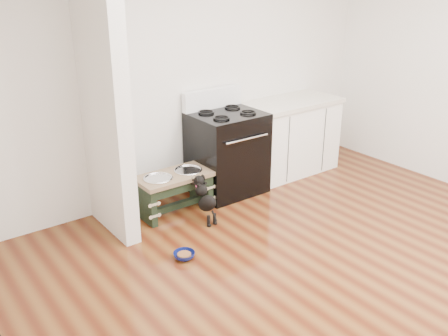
% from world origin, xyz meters
% --- Properties ---
extents(ground, '(5.00, 5.00, 0.00)m').
position_xyz_m(ground, '(0.00, 0.00, 0.00)').
color(ground, '#461B0C').
rests_on(ground, ground).
extents(room_shell, '(5.00, 5.00, 5.00)m').
position_xyz_m(room_shell, '(0.00, 0.00, 1.62)').
color(room_shell, silver).
rests_on(room_shell, ground).
extents(partition_wall, '(0.15, 0.80, 2.70)m').
position_xyz_m(partition_wall, '(-1.18, 2.10, 1.35)').
color(partition_wall, silver).
rests_on(partition_wall, ground).
extents(oven_range, '(0.76, 0.69, 1.14)m').
position_xyz_m(oven_range, '(0.25, 2.16, 0.48)').
color(oven_range, black).
rests_on(oven_range, ground).
extents(cabinet_run, '(1.24, 0.64, 0.91)m').
position_xyz_m(cabinet_run, '(1.23, 2.18, 0.45)').
color(cabinet_run, white).
rests_on(cabinet_run, ground).
extents(dog_feeder, '(0.77, 0.41, 0.44)m').
position_xyz_m(dog_feeder, '(-0.52, 2.05, 0.30)').
color(dog_feeder, black).
rests_on(dog_feeder, ground).
extents(puppy, '(0.14, 0.40, 0.47)m').
position_xyz_m(puppy, '(-0.38, 1.69, 0.26)').
color(puppy, black).
rests_on(puppy, ground).
extents(floor_bowl, '(0.24, 0.24, 0.06)m').
position_xyz_m(floor_bowl, '(-0.93, 1.22, 0.03)').
color(floor_bowl, '#0B134F').
rests_on(floor_bowl, ground).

